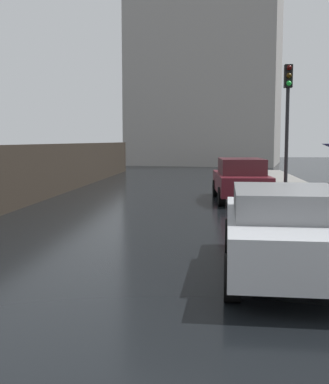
{
  "coord_description": "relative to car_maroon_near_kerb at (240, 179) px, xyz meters",
  "views": [
    {
      "loc": [
        1.67,
        -3.22,
        2.1
      ],
      "look_at": [
        0.76,
        6.23,
        1.1
      ],
      "focal_mm": 46.01,
      "sensor_mm": 36.0,
      "label": 1
    }
  ],
  "objects": [
    {
      "name": "car_maroon_near_kerb",
      "position": [
        0.0,
        0.0,
        0.0
      ],
      "size": [
        1.93,
        4.44,
        1.48
      ],
      "rotation": [
        0.0,
        0.0,
        0.06
      ],
      "color": "maroon",
      "rests_on": "ground"
    },
    {
      "name": "car_silver_mid_road",
      "position": [
        0.15,
        -9.54,
        -0.03
      ],
      "size": [
        1.97,
        4.38,
        1.37
      ],
      "rotation": [
        0.0,
        0.0,
        -0.03
      ],
      "color": "#B2B5BA",
      "rests_on": "ground"
    },
    {
      "name": "distant_tower",
      "position": [
        -1.36,
        27.63,
        8.93
      ],
      "size": [
        14.05,
        13.14,
        22.47
      ],
      "color": "#9E9993",
      "rests_on": "ground"
    },
    {
      "name": "traffic_light",
      "position": [
        1.49,
        -0.4,
        2.45
      ],
      "size": [
        0.26,
        0.39,
        4.45
      ],
      "color": "black",
      "rests_on": "sidewalk_strip"
    }
  ]
}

